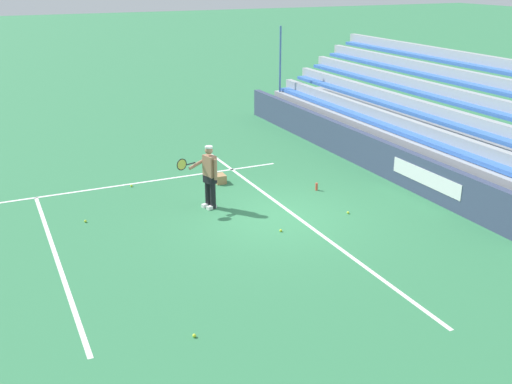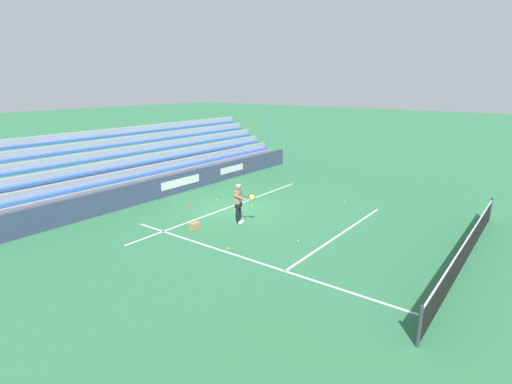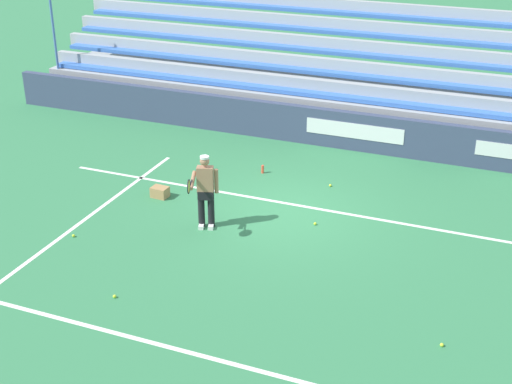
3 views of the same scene
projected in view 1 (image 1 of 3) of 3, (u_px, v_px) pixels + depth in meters
The scene contains 14 objects.
ground_plane at pixel (276, 217), 15.56m from camera, with size 160.00×160.00×0.00m, color #337A4C.
court_baseline_white at pixel (292, 214), 15.76m from camera, with size 12.00×0.10×0.01m, color white.
court_sideline_white at pixel (90, 190), 17.47m from camera, with size 0.10×12.00×0.01m, color white.
court_service_line_white at pixel (56, 257), 13.38m from camera, with size 8.22×0.10×0.01m, color white.
back_wall_sponsor_board at pixel (417, 173), 17.16m from camera, with size 21.70×0.25×1.10m.
bleacher_stand at pixel (487, 154), 18.12m from camera, with size 20.62×4.00×3.85m.
tennis_player at pixel (209, 176), 15.88m from camera, with size 0.58×1.07×1.71m.
ball_box_cardboard at pixel (220, 179), 18.01m from camera, with size 0.40×0.30×0.26m, color #A87F51.
tennis_ball_far_right at pixel (85, 221), 15.22m from camera, with size 0.07×0.07×0.07m, color #CCE533.
tennis_ball_near_player at pixel (348, 213), 15.75m from camera, with size 0.07×0.07×0.07m, color #CCE533.
tennis_ball_midcourt at pixel (281, 231), 14.67m from camera, with size 0.07×0.07×0.07m, color #CCE533.
tennis_ball_on_baseline at pixel (131, 186), 17.70m from camera, with size 0.07×0.07×0.07m, color #CCE533.
tennis_ball_stray_back at pixel (194, 336), 10.46m from camera, with size 0.07×0.07×0.07m, color #CCE533.
water_bottle at pixel (317, 187), 17.41m from camera, with size 0.07×0.07×0.22m, color #EA4C33.
Camera 1 is at (-12.79, 6.53, 6.04)m, focal length 42.00 mm.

